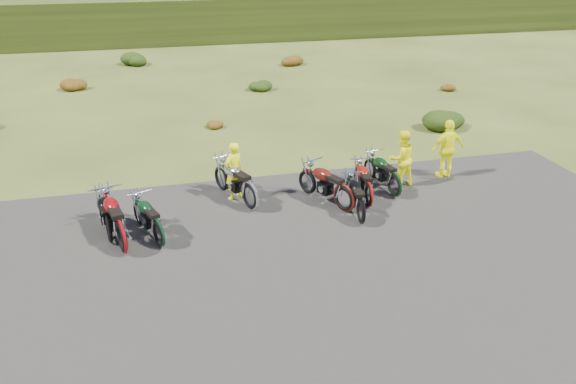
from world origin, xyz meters
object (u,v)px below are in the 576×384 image
object	(u,v)px
motorcycle_7	(393,197)
person_middle	(234,172)
motorcycle_3	(251,210)
motorcycle_0	(111,243)

from	to	relation	value
motorcycle_7	person_middle	distance (m)	4.59
motorcycle_3	person_middle	bearing A→B (deg)	-1.56
person_middle	motorcycle_3	bearing A→B (deg)	79.28
motorcycle_3	motorcycle_7	xyz separation A→B (m)	(4.12, -0.14, 0.00)
motorcycle_0	motorcycle_7	size ratio (longest dim) A/B	0.95
motorcycle_3	person_middle	xyz separation A→B (m)	(-0.30, 0.81, 0.83)
motorcycle_3	motorcycle_7	bearing A→B (deg)	-113.68
motorcycle_0	motorcycle_7	xyz separation A→B (m)	(7.73, 0.79, 0.00)
motorcycle_0	person_middle	xyz separation A→B (m)	(3.32, 1.74, 0.83)
motorcycle_0	motorcycle_3	xyz separation A→B (m)	(3.61, 0.93, 0.00)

